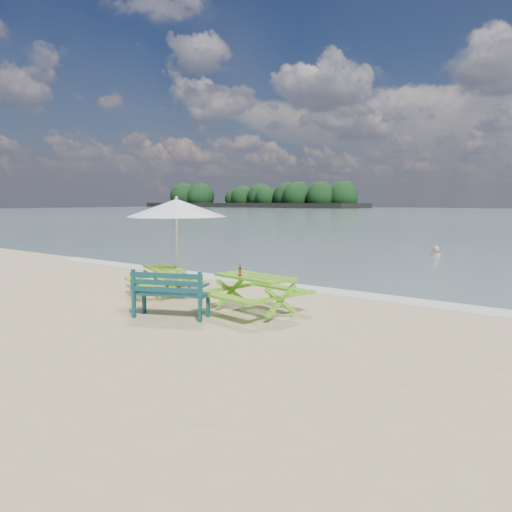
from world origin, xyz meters
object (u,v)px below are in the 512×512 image
Objects in this scene: picnic_table_right at (255,296)px; patio_umbrella at (177,208)px; picnic_table_left at (164,282)px; swimmer at (436,264)px; park_bench at (171,303)px; side_table at (178,290)px; beer_bottle at (240,272)px.

picnic_table_right is 0.81× the size of patio_umbrella.
picnic_table_left reaches higher than swimmer.
picnic_table_right is 1.74m from park_bench.
patio_umbrella is (0.00, 0.00, 2.04)m from side_table.
swimmer is at bearing 92.95° from picnic_table_right.
park_bench is at bearing -46.77° from patio_umbrella.
patio_umbrella is at bearing 0.00° from side_table.
picnic_table_left is at bearing -99.85° from swimmer.
picnic_table_right is 8.13× the size of beer_bottle.
picnic_table_right is at bearing 53.57° from beer_bottle.
beer_bottle reaches higher than side_table.
picnic_table_right is (3.07, -0.22, 0.05)m from picnic_table_left.
park_bench is 3.07× the size of side_table.
park_bench is at bearing -38.32° from picnic_table_left.
beer_bottle reaches higher than park_bench.
picnic_table_left is 2.97m from beer_bottle.
picnic_table_right is 13.83m from swimmer.
picnic_table_right is at bearing -8.07° from patio_umbrella.
patio_umbrella reaches higher than beer_bottle.
park_bench is 0.61× the size of patio_umbrella.
picnic_table_left is 8.09× the size of beer_bottle.
picnic_table_left is 1.32× the size of park_bench.
picnic_table_right is at bearing 46.98° from park_bench.
swimmer reaches higher than side_table.
beer_bottle reaches higher than picnic_table_left.
park_bench is at bearing -91.80° from swimmer.
park_bench reaches higher than side_table.
swimmer is at bearing 88.20° from park_bench.
swimmer is at bearing 81.37° from side_table.
picnic_table_right is 1.30× the size of swimmer.
side_table is 13.57m from swimmer.
picnic_table_left is at bearing 170.64° from beer_bottle.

